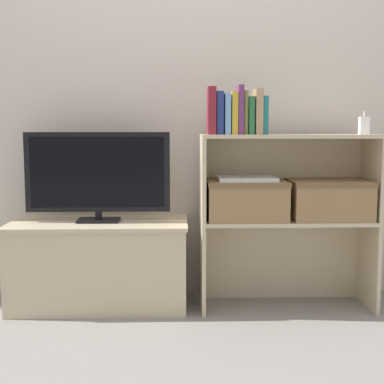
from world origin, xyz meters
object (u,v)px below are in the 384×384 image
at_px(storage_basket_left, 246,198).
at_px(storage_basket_right, 329,198).
at_px(tv_stand, 100,264).
at_px(book_olive, 245,113).
at_px(book_forest, 250,116).
at_px(book_skyblue, 227,114).
at_px(baby_monitor, 364,125).
at_px(book_teal, 264,116).
at_px(tv, 98,174).
at_px(book_navy, 220,113).
at_px(book_tan, 258,112).
at_px(book_maroon, 211,111).
at_px(book_plum, 240,110).
at_px(laptop, 246,179).
at_px(book_mustard, 234,113).

xyz_separation_m(storage_basket_left, storage_basket_right, (0.44, 0.00, 0.00)).
distance_m(tv_stand, book_olive, 1.12).
distance_m(tv_stand, book_forest, 1.13).
distance_m(book_skyblue, storage_basket_right, 0.70).
bearing_deg(book_skyblue, baby_monitor, 5.06).
bearing_deg(storage_basket_right, book_teal, -172.14).
xyz_separation_m(tv, book_navy, (0.64, -0.11, 0.32)).
bearing_deg(book_tan, book_maroon, 180.00).
xyz_separation_m(book_plum, book_tan, (0.09, 0.00, -0.01)).
height_order(book_plum, book_teal, book_plum).
xyz_separation_m(book_tan, laptop, (-0.05, 0.05, -0.34)).
bearing_deg(book_forest, book_olive, 180.00).
height_order(book_maroon, book_teal, book_maroon).
bearing_deg(book_navy, book_mustard, 0.00).
distance_m(book_maroon, book_navy, 0.04).
bearing_deg(tv_stand, storage_basket_right, -2.77).
xyz_separation_m(tv_stand, book_tan, (0.83, -0.11, 0.81)).
xyz_separation_m(book_teal, storage_basket_right, (0.36, 0.05, -0.43)).
height_order(book_plum, book_forest, book_plum).
relative_size(storage_basket_left, storage_basket_right, 1.00).
xyz_separation_m(tv_stand, book_navy, (0.64, -0.11, 0.80)).
bearing_deg(book_maroon, book_forest, 0.00).
bearing_deg(storage_basket_left, book_mustard, -146.67).
bearing_deg(storage_basket_left, storage_basket_right, 0.00).
height_order(book_navy, book_mustard, book_navy).
height_order(storage_basket_left, laptop, laptop).
bearing_deg(book_tan, book_mustard, 180.00).
bearing_deg(book_teal, tv, 172.93).
bearing_deg(tv_stand, book_plum, -8.36).
height_order(book_plum, laptop, book_plum).
bearing_deg(storage_basket_right, storage_basket_left, 180.00).
bearing_deg(book_plum, storage_basket_right, 5.86).
bearing_deg(book_plum, laptop, 48.30).
xyz_separation_m(book_maroon, book_tan, (0.24, 0.00, -0.00)).
distance_m(book_teal, baby_monitor, 0.54).
height_order(book_maroon, book_plum, book_plum).
bearing_deg(book_skyblue, storage_basket_left, 24.19).
height_order(book_forest, baby_monitor, book_forest).
relative_size(tv, baby_monitor, 6.27).
bearing_deg(book_olive, book_maroon, 180.00).
distance_m(book_olive, storage_basket_right, 0.64).
xyz_separation_m(book_skyblue, book_tan, (0.16, 0.00, 0.01)).
xyz_separation_m(book_plum, laptop, (0.04, 0.05, -0.35)).
bearing_deg(book_maroon, storage_basket_right, 4.51).
xyz_separation_m(tv_stand, baby_monitor, (1.40, -0.04, 0.74)).
xyz_separation_m(book_mustard, laptop, (0.08, 0.05, -0.34)).
xyz_separation_m(book_tan, book_teal, (0.03, 0.00, -0.02)).
xyz_separation_m(tv_stand, book_olive, (0.77, -0.11, 0.81)).
relative_size(baby_monitor, laptop, 0.40).
relative_size(tv, book_mustard, 3.61).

